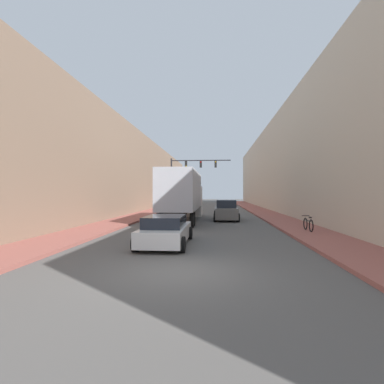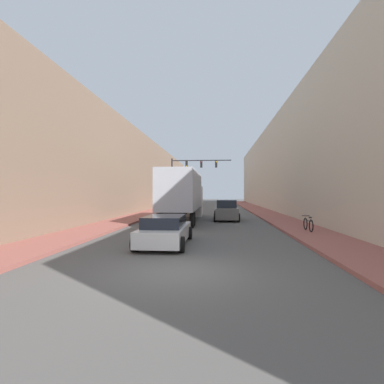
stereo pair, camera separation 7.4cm
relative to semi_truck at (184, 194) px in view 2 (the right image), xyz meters
The scene contains 10 objects.
ground_plane 16.58m from the semi_truck, 84.17° to the right, with size 200.00×200.00×0.00m, color #565451.
sidewalk_right 16.10m from the semi_truck, 58.98° to the left, with size 2.86×80.00×0.15m.
sidewalk_left 14.68m from the semi_truck, 109.66° to the left, with size 2.86×80.00×0.15m.
building_right 18.94m from the semi_truck, 47.21° to the left, with size 6.00×80.00×11.53m.
building_left 16.74m from the semi_truck, 124.27° to the left, with size 6.00×80.00×9.77m.
semi_truck is the anchor object (origin of this frame).
sedan_car 11.84m from the semi_truck, 87.58° to the right, with size 2.14×4.71×1.34m.
suv_car 4.01m from the semi_truck, 14.72° to the left, with size 2.10×4.97×1.76m.
traffic_signal_gantry 15.07m from the semi_truck, 94.48° to the left, with size 8.05×0.35×6.99m.
parked_bicycle 11.05m from the semi_truck, 41.51° to the right, with size 0.44×1.82×0.86m.
Camera 2 is at (1.24, -8.91, 2.40)m, focal length 28.00 mm.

